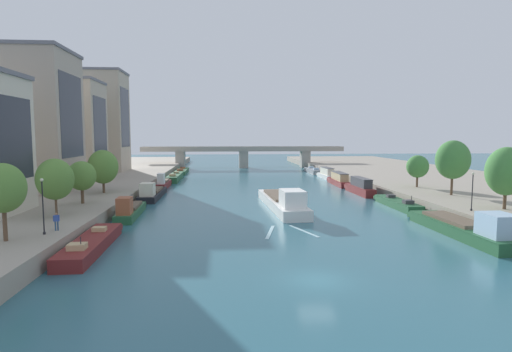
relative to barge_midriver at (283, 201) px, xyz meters
name	(u,v)px	position (x,y,z in m)	size (l,w,h in m)	color
ground_plane	(317,280)	(-1.71, -28.39, -1.03)	(400.00, 400.00, 0.00)	#2D6070
quay_left	(62,183)	(-39.50, 26.61, -0.20)	(36.00, 170.00, 1.66)	gray
quay_right	(435,180)	(36.09, 26.61, -0.20)	(36.00, 170.00, 1.66)	gray
barge_midriver	(283,201)	(0.00, 0.00, 0.00)	(4.80, 21.38, 3.41)	silver
wake_behind_barge	(287,231)	(-1.52, -13.60, -1.01)	(5.59, 6.06, 0.03)	#A0CCD6
moored_boat_left_lone	(92,244)	(-19.88, -19.18, -0.45)	(2.80, 13.73, 2.20)	maroon
moored_boat_left_second	(130,210)	(-19.83, -4.13, -0.17)	(2.59, 12.03, 2.95)	#235633
moored_boat_left_upstream	(152,193)	(-19.72, 11.31, -0.17)	(2.79, 14.06, 2.94)	black
moored_boat_left_end	(164,183)	(-19.75, 24.57, -0.11)	(1.78, 10.17, 3.09)	maroon
moored_boat_left_gap_after	(175,177)	(-19.16, 38.58, -0.33)	(2.55, 15.24, 2.45)	#235633
moored_boat_left_downstream	(182,171)	(-19.49, 57.33, -0.52)	(3.13, 15.96, 2.07)	#235633
moored_boat_right_second	(466,227)	(15.95, -17.29, -0.07)	(3.77, 16.55, 3.23)	#235633
moored_boat_right_near	(397,203)	(16.47, 0.14, -0.47)	(2.35, 12.33, 2.15)	#235633
moored_boat_right_upstream	(360,187)	(15.55, 13.51, 0.18)	(2.02, 11.73, 2.89)	maroon
moored_boat_right_downstream	(339,180)	(15.53, 26.54, 0.08)	(2.45, 13.01, 2.67)	maroon
moored_boat_right_lone	(326,174)	(16.32, 39.89, 0.08)	(2.19, 11.21, 2.65)	silver
moored_boat_right_end	(313,171)	(16.29, 54.45, -0.41)	(2.62, 13.17, 2.27)	gray
tree_left_end_of_row	(3,188)	(-25.69, -21.98, 4.91)	(3.49, 3.49, 6.29)	brown
tree_left_by_lamp	(55,179)	(-25.64, -11.88, 4.57)	(3.76, 3.76, 6.10)	brown
tree_left_far	(82,176)	(-25.76, -3.42, 4.09)	(3.47, 3.47, 5.31)	brown
tree_left_third	(103,167)	(-25.89, 6.30, 4.50)	(4.38, 4.38, 6.36)	brown
tree_right_third	(506,171)	(24.19, -11.41, 5.01)	(4.49, 4.49, 7.18)	brown
tree_right_distant	(453,160)	(24.34, -0.02, 5.68)	(4.71, 4.71, 7.81)	brown
tree_right_second	(418,167)	(23.72, 9.23, 4.03)	(3.55, 3.55, 5.26)	brown
lamppost_left_bank	(43,204)	(-23.57, -19.89, 3.28)	(0.28, 0.28, 4.85)	black
lamppost_right_bank	(472,190)	(19.80, -12.05, 3.04)	(0.28, 0.28, 4.38)	black
building_left_corner	(26,121)	(-37.71, 9.01, 11.28)	(13.82, 11.80, 21.28)	#A89989
building_left_far_end	(73,129)	(-37.71, 28.45, 10.33)	(10.93, 10.96, 19.37)	#B2A38E
building_left_middle	(99,121)	(-37.71, 45.77, 12.52)	(12.78, 10.78, 23.74)	#B2A38E
bridge_far	(243,154)	(-1.71, 74.45, 3.30)	(63.58, 4.40, 6.74)	#9E998E
person_on_quay	(56,220)	(-23.06, -18.52, 1.56)	(0.48, 0.33, 1.62)	navy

